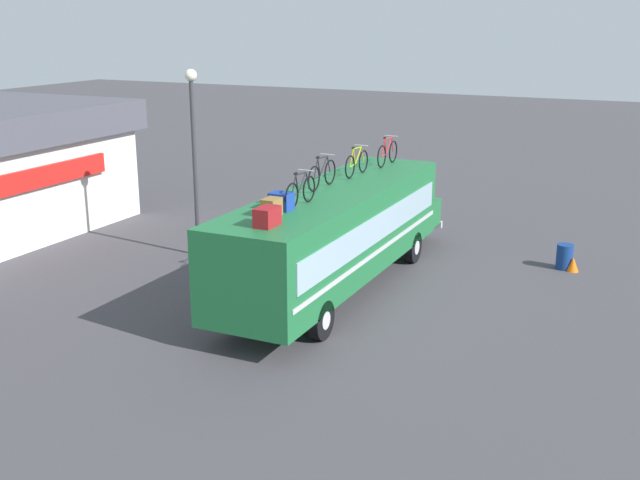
{
  "coord_description": "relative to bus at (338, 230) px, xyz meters",
  "views": [
    {
      "loc": [
        -19.78,
        -8.88,
        7.76
      ],
      "look_at": [
        -0.99,
        0.0,
        1.82
      ],
      "focal_mm": 44.05,
      "sensor_mm": 36.0,
      "label": 1
    }
  ],
  "objects": [
    {
      "name": "ground_plane",
      "position": [
        -0.23,
        0.0,
        -1.79
      ],
      "size": [
        120.0,
        120.0,
        0.0
      ],
      "primitive_type": "plane",
      "color": "#423F44"
    },
    {
      "name": "bus",
      "position": [
        0.0,
        0.0,
        0.0
      ],
      "size": [
        12.13,
        2.65,
        3.05
      ],
      "color": "#1E6B38",
      "rests_on": "ground"
    },
    {
      "name": "luggage_bag_1",
      "position": [
        -4.57,
        -0.23,
        1.48
      ],
      "size": [
        0.67,
        0.42,
        0.46
      ],
      "primitive_type": "cube",
      "color": "maroon",
      "rests_on": "bus"
    },
    {
      "name": "luggage_bag_2",
      "position": [
        -3.69,
        0.14,
        1.48
      ],
      "size": [
        0.52,
        0.36,
        0.45
      ],
      "primitive_type": "cube",
      "color": "olive",
      "rests_on": "bus"
    },
    {
      "name": "luggage_bag_3",
      "position": [
        -3.01,
        0.23,
        1.48
      ],
      "size": [
        0.45,
        0.54,
        0.45
      ],
      "primitive_type": "cube",
      "color": "#193899",
      "rests_on": "bus"
    },
    {
      "name": "rooftop_bicycle_1",
      "position": [
        -2.41,
        -0.01,
        1.64
      ],
      "size": [
        1.68,
        0.44,
        0.93
      ],
      "color": "black",
      "rests_on": "bus"
    },
    {
      "name": "rooftop_bicycle_2",
      "position": [
        -0.21,
        0.41,
        1.66
      ],
      "size": [
        1.8,
        0.44,
        0.96
      ],
      "color": "black",
      "rests_on": "bus"
    },
    {
      "name": "rooftop_bicycle_3",
      "position": [
        1.91,
        0.23,
        1.64
      ],
      "size": [
        1.77,
        0.44,
        0.93
      ],
      "color": "black",
      "rests_on": "bus"
    },
    {
      "name": "rooftop_bicycle_4",
      "position": [
        3.96,
        -0.0,
        1.66
      ],
      "size": [
        1.79,
        0.44,
        0.96
      ],
      "color": "black",
      "rests_on": "bus"
    },
    {
      "name": "trash_bin",
      "position": [
        4.84,
        -5.74,
        -1.39
      ],
      "size": [
        0.52,
        0.52,
        0.8
      ],
      "primitive_type": "cylinder",
      "color": "navy",
      "rests_on": "ground"
    },
    {
      "name": "traffic_cone",
      "position": [
        4.69,
        -6.03,
        -1.56
      ],
      "size": [
        0.38,
        0.38,
        0.47
      ],
      "primitive_type": "cone",
      "color": "orange",
      "rests_on": "ground"
    },
    {
      "name": "street_lamp",
      "position": [
        1.12,
        5.63,
        2.2
      ],
      "size": [
        0.4,
        0.4,
        6.15
      ],
      "color": "#38383D",
      "rests_on": "ground"
    }
  ]
}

